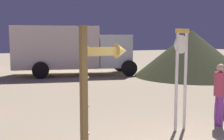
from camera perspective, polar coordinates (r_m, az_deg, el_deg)
standing_clock at (r=6.69m, az=13.88°, el=0.13°), size 0.42×0.16×2.38m
arrow_sign at (r=4.63m, az=-2.72°, el=-1.49°), size 0.91×0.29×2.36m
person_near_clock at (r=7.43m, az=21.11°, el=-4.05°), size 0.29×0.29×1.54m
backpack at (r=8.24m, az=21.08°, el=-7.72°), size 0.27×0.18×0.41m
box_truck_near at (r=16.66m, az=-8.53°, el=4.36°), size 7.32×4.17×2.84m
dome_tent at (r=16.52m, az=15.82°, el=3.29°), size 6.44×6.44×2.62m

